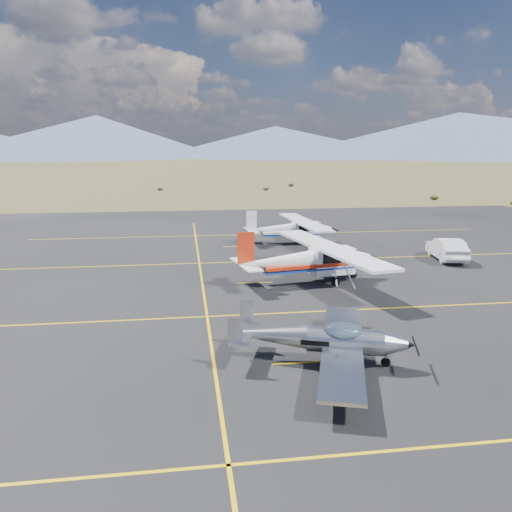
# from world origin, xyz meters

# --- Properties ---
(ground) EXTENTS (1600.00, 1600.00, 0.00)m
(ground) POSITION_xyz_m (0.00, 0.00, 0.00)
(ground) COLOR #383D1C
(ground) RESTS_ON ground
(apron) EXTENTS (72.00, 72.00, 0.02)m
(apron) POSITION_xyz_m (0.00, 7.00, 0.00)
(apron) COLOR black
(apron) RESTS_ON ground
(aircraft_low_wing) EXTENTS (6.24, 8.45, 1.85)m
(aircraft_low_wing) POSITION_xyz_m (-2.14, -3.60, 0.88)
(aircraft_low_wing) COLOR #B8BBBF
(aircraft_low_wing) RESTS_ON apron
(aircraft_cessna) EXTENTS (7.54, 12.25, 3.09)m
(aircraft_cessna) POSITION_xyz_m (0.02, 7.20, 1.37)
(aircraft_cessna) COLOR white
(aircraft_cessna) RESTS_ON apron
(aircraft_plain) EXTENTS (6.39, 10.66, 2.70)m
(aircraft_plain) POSITION_xyz_m (1.62, 19.46, 1.20)
(aircraft_plain) COLOR white
(aircraft_plain) RESTS_ON apron
(sedan) EXTENTS (2.41, 4.80, 1.51)m
(sedan) POSITION_xyz_m (10.87, 11.75, 0.77)
(sedan) COLOR white
(sedan) RESTS_ON apron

